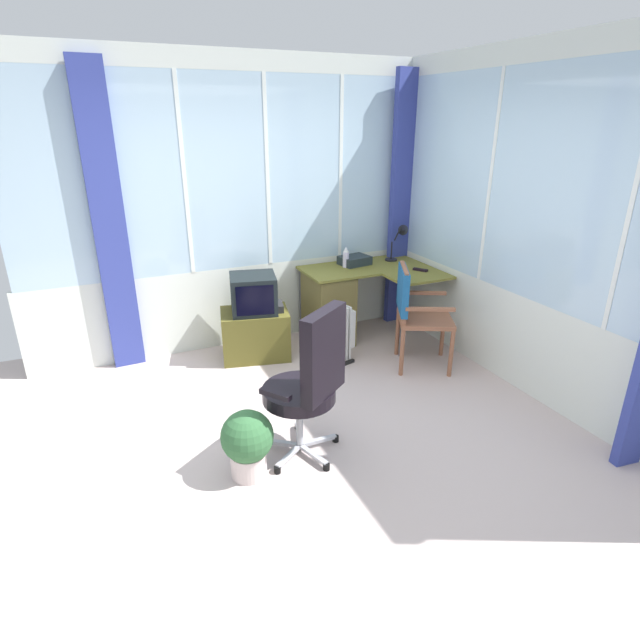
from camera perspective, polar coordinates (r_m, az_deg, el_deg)
ground at (r=3.81m, az=-0.86°, el=-14.09°), size 4.93×4.92×0.06m
north_window_panel at (r=5.04m, az=-10.21°, el=12.10°), size 3.93×0.07×2.76m
east_window_panel at (r=4.37m, az=24.11°, el=9.01°), size 0.07×3.92×2.76m
curtain_north_left at (r=4.83m, az=-22.57°, el=9.75°), size 0.28×0.08×2.66m
curtain_corner at (r=5.68m, az=9.11°, el=12.72°), size 0.28×0.10×2.66m
desk at (r=5.27m, az=1.61°, el=1.95°), size 1.29×1.00×0.76m
desk_lamp at (r=5.53m, az=9.06°, el=9.17°), size 0.23×0.20×0.40m
tv_remote at (r=5.25m, az=11.20°, el=5.55°), size 0.12×0.15×0.02m
spray_bottle at (r=5.27m, az=2.92°, el=7.04°), size 0.06×0.06×0.22m
paper_tray at (r=5.38m, az=3.90°, el=6.69°), size 0.33×0.28×0.09m
wooden_armchair at (r=4.72m, az=10.31°, el=1.74°), size 0.65×0.65×0.96m
office_chair at (r=3.37m, az=-1.15°, el=-6.54°), size 0.61×0.60×1.10m
tv_on_stand at (r=4.95m, az=-7.30°, el=-0.14°), size 0.72×0.57×0.83m
space_heater at (r=4.81m, az=2.37°, el=-1.71°), size 0.33×0.23×0.56m
potted_plant at (r=3.40m, az=-8.14°, el=-13.36°), size 0.34×0.34×0.47m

